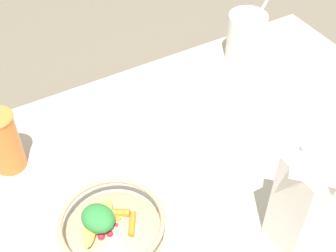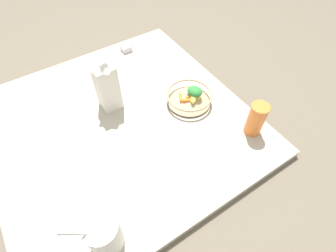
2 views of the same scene
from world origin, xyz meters
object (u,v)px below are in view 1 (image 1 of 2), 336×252
Objects in this scene: milk_carton at (306,195)px; fruit_bowl at (111,225)px; yogurt_tub at (246,35)px; drinking_cup at (3,141)px.

fruit_bowl is at bearing -29.96° from milk_carton.
fruit_bowl is 0.68m from yogurt_tub.
milk_carton reaches higher than drinking_cup.
yogurt_tub reaches higher than fruit_bowl.
milk_carton is (-0.31, 0.18, 0.10)m from fruit_bowl.
yogurt_tub is at bearing -148.58° from fruit_bowl.
yogurt_tub is 1.58× the size of drinking_cup.
yogurt_tub is (-0.58, -0.36, 0.04)m from fruit_bowl.
yogurt_tub reaches higher than drinking_cup.
milk_carton is 1.78× the size of drinking_cup.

